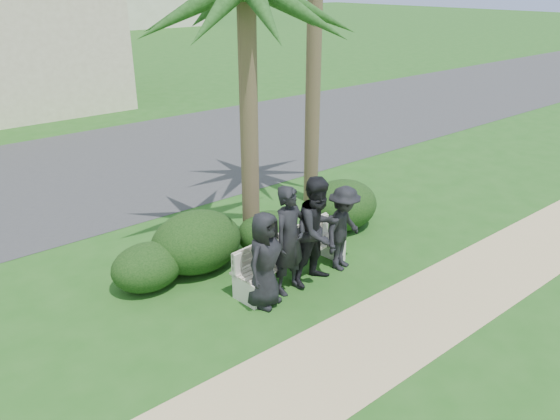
# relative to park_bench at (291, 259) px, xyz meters

# --- Properties ---
(ground) EXTENTS (160.00, 160.00, 0.00)m
(ground) POSITION_rel_park_bench_xyz_m (0.88, -0.30, -0.36)
(ground) COLOR #1E5017
(ground) RESTS_ON ground
(footpath) EXTENTS (30.00, 1.60, 0.01)m
(footpath) POSITION_rel_park_bench_xyz_m (0.88, -2.10, -0.36)
(footpath) COLOR tan
(footpath) RESTS_ON ground
(asphalt_street) EXTENTS (160.00, 8.00, 0.01)m
(asphalt_street) POSITION_rel_park_bench_xyz_m (0.88, 7.70, -0.36)
(asphalt_street) COLOR #2D2D30
(asphalt_street) RESTS_ON ground
(park_bench) EXTENTS (2.30, 0.74, 0.79)m
(park_bench) POSITION_rel_park_bench_xyz_m (0.00, 0.00, 0.00)
(park_bench) COLOR gray
(park_bench) RESTS_ON ground
(man_a) EXTENTS (0.88, 0.71, 1.55)m
(man_a) POSITION_rel_park_bench_xyz_m (-0.84, -0.36, 0.42)
(man_a) COLOR black
(man_a) RESTS_ON ground
(man_b) EXTENTS (0.72, 0.54, 1.82)m
(man_b) POSITION_rel_park_bench_xyz_m (-0.28, -0.29, 0.55)
(man_b) COLOR black
(man_b) RESTS_ON ground
(man_c) EXTENTS (0.95, 0.77, 1.86)m
(man_c) POSITION_rel_park_bench_xyz_m (0.28, -0.35, 0.57)
(man_c) COLOR black
(man_c) RESTS_ON ground
(man_d) EXTENTS (1.11, 0.83, 1.52)m
(man_d) POSITION_rel_park_bench_xyz_m (0.92, -0.31, 0.41)
(man_d) COLOR black
(man_d) RESTS_ON ground
(hedge_a) EXTENTS (1.19, 0.99, 0.78)m
(hedge_a) POSITION_rel_park_bench_xyz_m (-2.01, 1.28, 0.03)
(hedge_a) COLOR black
(hedge_a) RESTS_ON ground
(hedge_b) EXTENTS (1.63, 1.35, 1.06)m
(hedge_b) POSITION_rel_park_bench_xyz_m (-1.03, 1.33, 0.18)
(hedge_b) COLOR black
(hedge_b) RESTS_ON ground
(hedge_c) EXTENTS (1.20, 0.99, 0.78)m
(hedge_c) POSITION_rel_park_bench_xyz_m (0.33, 1.05, 0.04)
(hedge_c) COLOR black
(hedge_c) RESTS_ON ground
(hedge_d) EXTENTS (1.56, 1.29, 1.01)m
(hedge_d) POSITION_rel_park_bench_xyz_m (2.15, 0.92, 0.15)
(hedge_d) COLOR black
(hedge_d) RESTS_ON ground
(hedge_e) EXTENTS (1.16, 0.95, 0.75)m
(hedge_e) POSITION_rel_park_bench_xyz_m (2.55, 1.16, 0.02)
(hedge_e) COLOR black
(hedge_e) RESTS_ON ground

